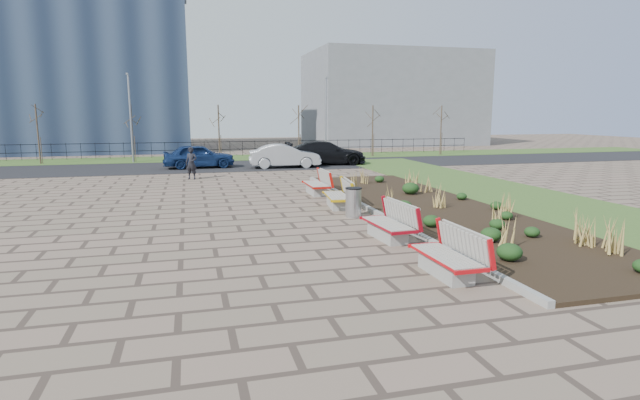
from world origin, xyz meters
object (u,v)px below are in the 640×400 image
object	(u,v)px
litter_bin	(353,203)
car_silver	(285,156)
bench_a	(446,253)
car_black	(326,153)
lamp_east	(326,118)
pedestrian	(191,163)
lamp_west	(131,119)
car_blue	(199,156)
bench_b	(387,222)
bench_c	(337,194)
bench_d	(316,183)

from	to	relation	value
litter_bin	car_silver	xyz separation A→B (m)	(0.63, 15.60, 0.27)
bench_a	car_silver	size ratio (longest dim) A/B	0.47
car_black	bench_a	bearing A→B (deg)	176.38
car_black	lamp_east	distance (m)	5.35
pedestrian	car_silver	bearing A→B (deg)	58.70
bench_a	lamp_west	bearing A→B (deg)	107.29
lamp_east	car_silver	bearing A→B (deg)	-126.26
car_blue	bench_b	bearing A→B (deg)	-171.19
bench_a	car_silver	xyz separation A→B (m)	(0.68, 21.95, 0.26)
bench_b	pedestrian	xyz separation A→B (m)	(-5.10, 14.44, 0.35)
pedestrian	car_black	xyz separation A→B (m)	(8.82, 5.45, -0.05)
pedestrian	car_blue	bearing A→B (deg)	107.06
bench_a	litter_bin	bearing A→B (deg)	88.91
bench_a	lamp_east	size ratio (longest dim) A/B	0.35
bench_c	car_blue	distance (m)	15.70
bench_a	car_blue	xyz separation A→B (m)	(-4.60, 23.14, 0.27)
car_silver	pedestrian	bearing A→B (deg)	129.83
bench_d	pedestrian	world-z (taller)	pedestrian
bench_b	bench_c	size ratio (longest dim) A/B	1.00
car_blue	lamp_west	xyz separation A→B (m)	(-4.40, 4.71, 2.27)
pedestrian	car_silver	distance (m)	7.18
bench_b	car_black	xyz separation A→B (m)	(3.72, 19.90, 0.30)
car_silver	bench_c	bearing A→B (deg)	-179.32
bench_d	litter_bin	distance (m)	4.92
lamp_west	lamp_east	world-z (taller)	same
lamp_east	car_blue	bearing A→B (deg)	-153.87
litter_bin	bench_a	bearing A→B (deg)	-90.47
bench_b	litter_bin	distance (m)	3.09
car_silver	lamp_east	distance (m)	7.66
lamp_east	bench_d	bearing A→B (deg)	-106.78
bench_b	car_blue	distance (m)	20.41
bench_b	car_black	world-z (taller)	car_black
bench_a	car_black	bearing A→B (deg)	80.26
bench_b	lamp_west	xyz separation A→B (m)	(-9.00, 24.59, 2.54)
bench_d	bench_a	bearing A→B (deg)	-89.64
pedestrian	car_silver	size ratio (longest dim) A/B	0.38
lamp_east	bench_c	bearing A→B (deg)	-104.23
car_blue	lamp_east	xyz separation A→B (m)	(9.60, 4.71, 2.27)
bench_c	litter_bin	size ratio (longest dim) A/B	2.15
bench_b	car_black	bearing A→B (deg)	75.80
bench_d	car_black	size ratio (longest dim) A/B	0.39
lamp_west	lamp_east	xyz separation A→B (m)	(14.00, 0.00, 0.00)
litter_bin	car_blue	world-z (taller)	car_blue
pedestrian	car_silver	xyz separation A→B (m)	(5.78, 4.25, -0.09)
litter_bin	bench_b	bearing A→B (deg)	-90.97
bench_c	car_silver	distance (m)	13.85
lamp_west	lamp_east	distance (m)	14.00
litter_bin	car_blue	size ratio (longest dim) A/B	0.22
bench_c	car_blue	xyz separation A→B (m)	(-4.60, 15.01, 0.27)
pedestrian	car_silver	world-z (taller)	pedestrian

